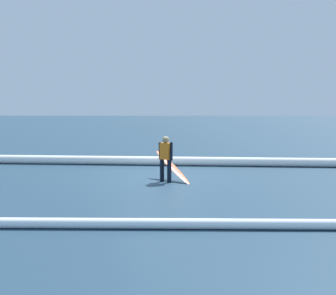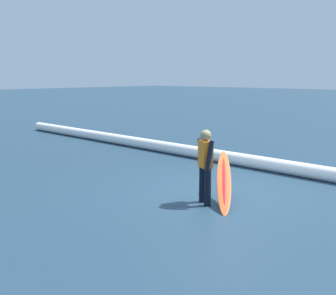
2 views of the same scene
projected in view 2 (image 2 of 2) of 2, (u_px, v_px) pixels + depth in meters
name	position (u px, v px, depth m)	size (l,w,h in m)	color
ground_plane	(222.00, 193.00, 9.68)	(137.56, 137.56, 0.00)	#213B4F
surfer	(205.00, 163.00, 8.70)	(0.46, 0.45, 1.49)	black
surfboard	(224.00, 181.00, 8.88)	(1.33, 1.64, 0.92)	#E55926
wave_crest_foreground	(220.00, 156.00, 13.02)	(0.36, 0.36, 21.59)	white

